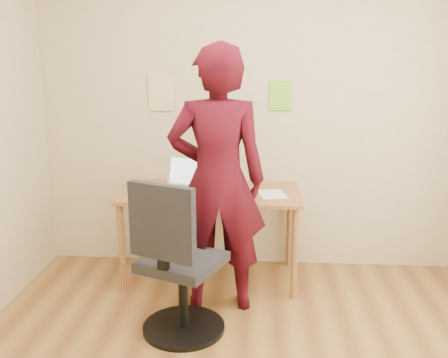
# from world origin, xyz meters

# --- Properties ---
(room) EXTENTS (3.58, 3.58, 2.78)m
(room) POSITION_xyz_m (0.00, 0.00, 1.35)
(room) COLOR brown
(room) RESTS_ON ground
(desk) EXTENTS (1.40, 0.70, 0.74)m
(desk) POSITION_xyz_m (-0.30, 1.38, 0.65)
(desk) COLOR #9A6535
(desk) RESTS_ON ground
(laptop) EXTENTS (0.42, 0.39, 0.26)m
(laptop) POSITION_xyz_m (-0.50, 1.38, 0.79)
(laptop) COLOR silver
(laptop) RESTS_ON desk
(paper_sheet) EXTENTS (0.24, 0.30, 0.00)m
(paper_sheet) POSITION_xyz_m (0.19, 1.34, 0.74)
(paper_sheet) COLOR white
(paper_sheet) RESTS_ON desk
(phone) EXTENTS (0.08, 0.13, 0.01)m
(phone) POSITION_xyz_m (-0.11, 1.17, 0.74)
(phone) COLOR black
(phone) RESTS_ON desk
(wall_note_left) EXTENTS (0.21, 0.00, 0.30)m
(wall_note_left) POSITION_xyz_m (-0.74, 1.74, 1.48)
(wall_note_left) COLOR #EACA8C
(wall_note_left) RESTS_ON room
(wall_note_mid) EXTENTS (0.21, 0.00, 0.30)m
(wall_note_mid) POSITION_xyz_m (-0.30, 1.74, 1.72)
(wall_note_mid) COLOR #EACA8C
(wall_note_mid) RESTS_ON room
(wall_note_right) EXTENTS (0.18, 0.00, 0.24)m
(wall_note_right) POSITION_xyz_m (0.25, 1.74, 1.46)
(wall_note_right) COLOR #75E032
(wall_note_right) RESTS_ON room
(office_chair) EXTENTS (0.61, 0.62, 1.06)m
(office_chair) POSITION_xyz_m (-0.43, 0.51, 0.45)
(office_chair) COLOR black
(office_chair) RESTS_ON ground
(person) EXTENTS (0.72, 0.51, 1.87)m
(person) POSITION_xyz_m (-0.21, 0.94, 0.94)
(person) COLOR #3C0812
(person) RESTS_ON ground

